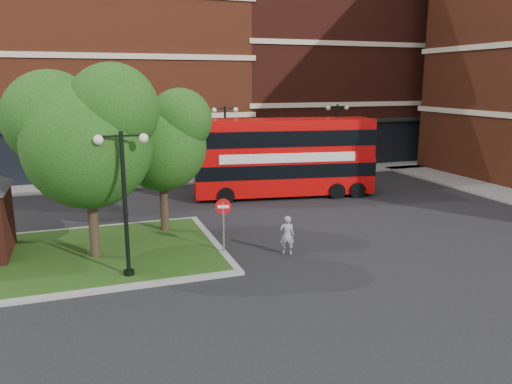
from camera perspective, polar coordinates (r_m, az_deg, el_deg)
name	(u,v)px	position (r m, az deg, el deg)	size (l,w,h in m)	color
ground	(281,262)	(18.73, 2.93, -7.94)	(120.00, 120.00, 0.00)	black
pavement_far	(189,179)	(34.02, -7.64, 1.46)	(44.00, 3.00, 0.12)	slate
terrace_far_left	(58,75)	(40.23, -21.73, 12.35)	(26.00, 12.00, 14.00)	brown
terrace_far_right	(327,64)	(45.25, 8.14, 14.30)	(18.00, 12.00, 16.00)	#471911
traffic_island	(54,258)	(20.32, -22.11, -7.02)	(12.60, 7.60, 0.15)	gray
tree_island_west	(84,132)	(18.87, -19.08, 6.52)	(5.40, 4.71, 7.21)	#2D2116
tree_island_east	(159,137)	(21.62, -11.01, 6.20)	(4.46, 3.90, 6.29)	#2D2116
lamp_island	(125,198)	(16.87, -14.79, -0.63)	(1.72, 0.36, 5.00)	black
lamp_far_left	(225,140)	(32.14, -3.53, 5.90)	(1.72, 0.36, 5.00)	black
lamp_far_right	(337,136)	(35.16, 9.19, 6.34)	(1.72, 0.36, 5.00)	black
bus	(284,152)	(28.63, 3.18, 4.55)	(10.48, 3.90, 3.91)	#BF0707
woman	(287,235)	(19.26, 3.57, -4.95)	(0.56, 0.37, 1.54)	gray
car_silver	(101,182)	(31.29, -17.34, 1.14)	(1.56, 3.87, 1.32)	#A5A9AC
car_white	(291,164)	(35.58, 4.02, 3.16)	(1.58, 4.54, 1.50)	white
no_entry_sign	(223,215)	(19.04, -3.76, -2.62)	(0.60, 0.22, 2.21)	slate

